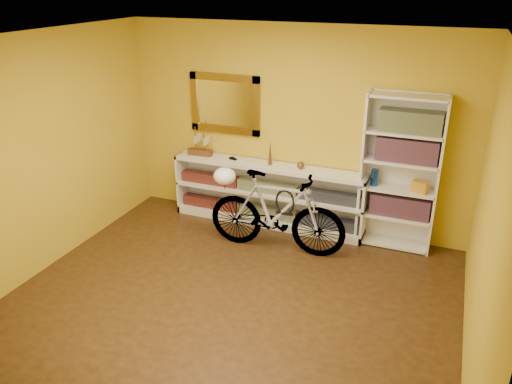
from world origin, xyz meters
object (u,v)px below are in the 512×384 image
at_px(console_unit, 268,194).
at_px(bookcase, 400,174).
at_px(helmet, 225,176).
at_px(bicycle, 276,212).

relative_size(console_unit, bookcase, 1.37).
bearing_deg(helmet, console_unit, 65.57).
relative_size(console_unit, helmet, 9.54).
relative_size(bookcase, helmet, 6.97).
xyz_separation_m(bookcase, helmet, (-1.96, -0.70, -0.06)).
height_order(bookcase, helmet, bookcase).
bearing_deg(bicycle, bookcase, -66.52).
height_order(console_unit, bookcase, bookcase).
height_order(bicycle, helmet, bicycle).
distance_m(bookcase, bicycle, 1.53).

